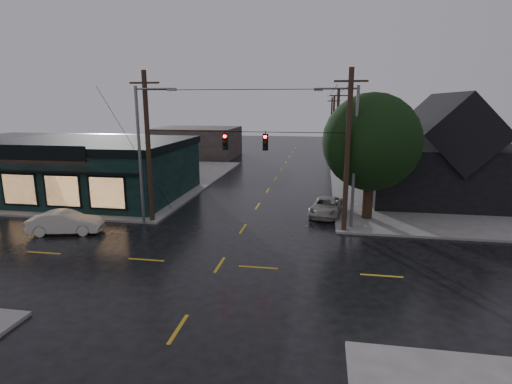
% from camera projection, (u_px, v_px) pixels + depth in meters
% --- Properties ---
extents(ground_plane, '(160.00, 160.00, 0.00)m').
position_uv_depth(ground_plane, '(220.00, 265.00, 20.41)').
color(ground_plane, black).
extents(sidewalk_nw, '(28.00, 28.00, 0.15)m').
position_uv_depth(sidewalk_nw, '(86.00, 179.00, 42.87)').
color(sidewalk_nw, slate).
rests_on(sidewalk_nw, ground).
extents(sidewalk_ne, '(28.00, 28.00, 0.15)m').
position_uv_depth(sidewalk_ne, '(488.00, 193.00, 36.39)').
color(sidewalk_ne, slate).
rests_on(sidewalk_ne, ground).
extents(pizza_shop, '(16.30, 12.34, 4.90)m').
position_uv_depth(pizza_shop, '(90.00, 168.00, 34.73)').
color(pizza_shop, black).
rests_on(pizza_shop, ground).
extents(ne_building, '(12.60, 11.60, 8.75)m').
position_uv_depth(ne_building, '(444.00, 147.00, 33.35)').
color(ne_building, black).
rests_on(ne_building, ground).
extents(corner_tree, '(6.64, 6.64, 8.67)m').
position_uv_depth(corner_tree, '(371.00, 142.00, 27.07)').
color(corner_tree, black).
rests_on(corner_tree, ground).
extents(utility_pole_nw, '(2.00, 0.32, 10.15)m').
position_uv_depth(utility_pole_nw, '(153.00, 222.00, 27.72)').
color(utility_pole_nw, '#2F1D15').
rests_on(utility_pole_nw, ground).
extents(utility_pole_ne, '(2.00, 0.32, 10.15)m').
position_uv_depth(utility_pole_ne, '(343.00, 232.00, 25.61)').
color(utility_pole_ne, '#2F1D15').
rests_on(utility_pole_ne, ground).
extents(utility_pole_far_a, '(2.00, 0.32, 9.65)m').
position_uv_depth(utility_pole_far_a, '(335.00, 174.00, 46.29)').
color(utility_pole_far_a, '#2F1D15').
rests_on(utility_pole_far_a, ground).
extents(utility_pole_far_b, '(2.00, 0.32, 9.15)m').
position_uv_depth(utility_pole_far_b, '(332.00, 153.00, 65.53)').
color(utility_pole_far_b, '#2F1D15').
rests_on(utility_pole_far_b, ground).
extents(utility_pole_far_c, '(2.00, 0.32, 9.15)m').
position_uv_depth(utility_pole_far_c, '(330.00, 141.00, 84.77)').
color(utility_pole_far_c, '#2F1D15').
rests_on(utility_pole_far_c, ground).
extents(span_signal_assembly, '(13.00, 0.48, 1.23)m').
position_uv_depth(span_signal_assembly, '(245.00, 141.00, 25.40)').
color(span_signal_assembly, black).
rests_on(span_signal_assembly, ground).
extents(streetlight_nw, '(5.40, 0.30, 9.15)m').
position_uv_depth(streetlight_nw, '(144.00, 225.00, 27.09)').
color(streetlight_nw, slate).
rests_on(streetlight_nw, ground).
extents(streetlight_ne, '(5.40, 0.30, 9.15)m').
position_uv_depth(streetlight_ne, '(351.00, 229.00, 26.20)').
color(streetlight_ne, slate).
rests_on(streetlight_ne, ground).
extents(bg_building_west, '(12.00, 10.00, 4.40)m').
position_uv_depth(bg_building_west, '(197.00, 142.00, 60.67)').
color(bg_building_west, '#302823').
rests_on(bg_building_west, ground).
extents(bg_building_east, '(14.00, 12.00, 5.60)m').
position_uv_depth(bg_building_east, '(397.00, 138.00, 60.49)').
color(bg_building_east, '#29292E').
rests_on(bg_building_east, ground).
extents(sedan_cream, '(4.61, 2.56, 1.44)m').
position_uv_depth(sedan_cream, '(66.00, 222.00, 25.17)').
color(sedan_cream, beige).
rests_on(sedan_cream, ground).
extents(suv_silver, '(2.80, 4.80, 1.26)m').
position_uv_depth(suv_silver, '(327.00, 207.00, 29.25)').
color(suv_silver, '#A4A098').
rests_on(suv_silver, ground).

